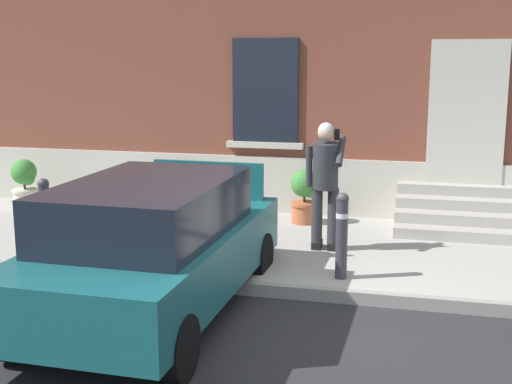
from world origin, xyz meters
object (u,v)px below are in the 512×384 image
(bollard_near_person, at_px, (342,233))
(bollard_far_left, at_px, (45,214))
(person_on_phone, at_px, (325,178))
(planter_terracotta, at_px, (305,195))
(hatchback_car_teal, at_px, (155,245))
(planter_cream, at_px, (25,182))
(planter_olive, at_px, (157,189))

(bollard_near_person, relative_size, bollard_far_left, 1.00)
(bollard_near_person, relative_size, person_on_phone, 0.60)
(planter_terracotta, bearing_deg, hatchback_car_teal, -103.74)
(planter_terracotta, bearing_deg, bollard_far_left, -139.08)
(planter_terracotta, bearing_deg, bollard_near_person, -71.06)
(hatchback_car_teal, distance_m, planter_cream, 5.47)
(planter_cream, height_order, planter_olive, same)
(bollard_near_person, relative_size, planter_cream, 1.22)
(hatchback_car_teal, distance_m, planter_terracotta, 4.00)
(bollard_near_person, bearing_deg, bollard_far_left, 180.00)
(hatchback_car_teal, bearing_deg, planter_olive, 111.76)
(hatchback_car_teal, distance_m, person_on_phone, 2.86)
(bollard_near_person, height_order, bollard_far_left, same)
(hatchback_car_teal, xyz_separation_m, bollard_near_person, (1.84, 1.27, -0.08))
(bollard_far_left, xyz_separation_m, planter_olive, (0.56, 2.50, -0.11))
(person_on_phone, xyz_separation_m, planter_cream, (-5.43, 1.34, -0.55))
(bollard_near_person, xyz_separation_m, bollard_far_left, (-3.91, 0.00, 0.00))
(planter_olive, height_order, planter_terracotta, same)
(hatchback_car_teal, height_order, bollard_far_left, hatchback_car_teal)
(person_on_phone, height_order, planter_olive, person_on_phone)
(hatchback_car_teal, xyz_separation_m, planter_cream, (-3.96, 3.77, -0.18))
(hatchback_car_teal, relative_size, planter_cream, 4.76)
(hatchback_car_teal, relative_size, person_on_phone, 2.34)
(hatchback_car_teal, bearing_deg, person_on_phone, 58.68)
(person_on_phone, relative_size, planter_olive, 2.04)
(bollard_far_left, relative_size, person_on_phone, 0.60)
(planter_cream, bearing_deg, planter_olive, 0.08)
(planter_cream, distance_m, planter_terracotta, 4.91)
(bollard_far_left, xyz_separation_m, planter_terracotta, (3.01, 2.61, -0.11))
(bollard_far_left, xyz_separation_m, planter_cream, (-1.90, 2.50, -0.11))
(planter_cream, bearing_deg, hatchback_car_teal, -43.58)
(bollard_near_person, distance_m, planter_terracotta, 2.76)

